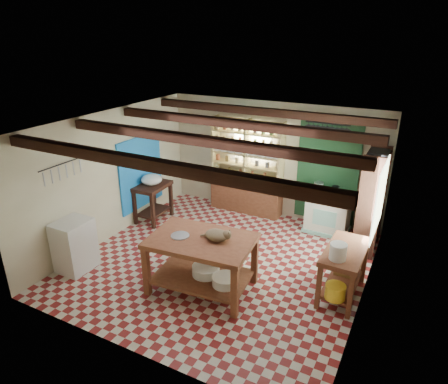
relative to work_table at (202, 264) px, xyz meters
The scene contains 30 objects.
floor 0.96m from the work_table, 95.91° to the left, with size 5.00×5.00×0.02m, color maroon.
ceiling 2.29m from the work_table, 95.91° to the left, with size 5.00×5.00×0.02m, color #4C4C51.
wall_back 3.44m from the work_table, 91.48° to the left, with size 5.00×0.04×2.60m, color beige.
wall_front 1.87m from the work_table, 92.96° to the right, with size 5.00×0.04×2.60m, color beige.
wall_left 2.84m from the work_table, 162.15° to the left, with size 0.04×5.00×2.60m, color beige.
wall_right 2.69m from the work_table, 19.04° to the left, with size 0.04×5.00×2.60m, color beige.
ceiling_beams 2.18m from the work_table, 95.91° to the left, with size 5.00×3.80×0.15m, color #371B13.
blue_wall_patch 3.15m from the work_table, 145.86° to the left, with size 0.04×1.40×1.60m, color blue.
green_wall_patch 3.59m from the work_table, 70.59° to the left, with size 1.30×0.04×2.30m, color #1B4424.
window_back 3.58m from the work_table, 100.03° to the left, with size 0.90×0.02×0.80m, color silver.
window_right 3.16m from the work_table, 37.44° to the left, with size 0.02×1.30×1.20m, color silver.
utensil_rail 2.87m from the work_table, behind, with size 0.06×0.90×0.28m, color black.
pot_rack 3.55m from the work_table, 68.02° to the left, with size 0.86×0.12×0.36m, color black.
shelving_unit 3.27m from the work_table, 101.44° to the left, with size 1.70×0.34×2.20m, color tan.
tall_rack 3.47m from the work_table, 50.20° to the left, with size 0.40×0.86×2.00m, color #371B13.
work_table is the anchor object (origin of this frame).
stove 3.27m from the work_table, 65.87° to the left, with size 0.88×0.59×0.86m, color beige.
prep_table 2.87m from the work_table, 142.71° to the left, with size 0.58×0.85×0.86m, color #371B13.
white_cabinet 2.37m from the work_table, 167.08° to the right, with size 0.52×0.63×0.94m, color silver.
right_counter 2.28m from the work_table, 23.07° to the left, with size 0.59×1.17×0.84m, color brown.
cat 0.61m from the work_table, 16.96° to the left, with size 0.39×0.29×0.17m, color #7F6849.
steel_tray 0.59m from the work_table, 166.22° to the right, with size 0.30×0.30×0.02m, color #A7A8AE.
basin_large 0.16m from the work_table, 50.65° to the left, with size 0.46×0.46×0.16m, color silver.
basin_small 0.48m from the work_table, ahead, with size 0.42×0.42×0.15m, color silver.
kettle_left 3.22m from the work_table, 70.01° to the left, with size 0.19×0.19×0.22m, color #A7A8AE.
kettle_right 3.35m from the work_table, 64.28° to the left, with size 0.16×0.16×0.20m, color black.
enamel_bowl 2.92m from the work_table, 142.71° to the left, with size 0.46×0.46×0.23m, color silver.
white_bucket 2.17m from the work_table, 14.92° to the left, with size 0.25×0.25×0.25m, color silver.
wicker_basket 2.42m from the work_table, 29.57° to the left, with size 0.36×0.29×0.25m, color olive.
yellow_tub 2.13m from the work_table, 11.97° to the left, with size 0.31×0.31×0.23m, color yellow.
Camera 1 is at (2.99, -5.63, 4.02)m, focal length 32.00 mm.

